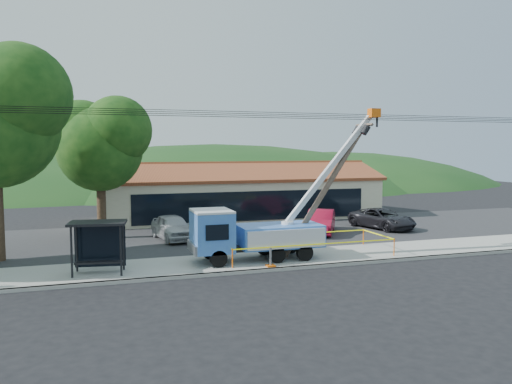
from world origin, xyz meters
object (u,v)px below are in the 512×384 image
object	(u,v)px
leaning_pole	(333,177)
car_silver	(173,241)
car_dark	(382,230)
bus_shelter	(98,235)
utility_truck	(254,232)
car_red	(321,235)

from	to	relation	value
leaning_pole	car_silver	world-z (taller)	leaning_pole
car_silver	car_dark	world-z (taller)	car_silver
car_silver	bus_shelter	bearing A→B (deg)	-129.61
utility_truck	car_red	bearing A→B (deg)	43.91
bus_shelter	car_red	distance (m)	15.79
bus_shelter	car_red	xyz separation A→B (m)	(14.12, 6.81, -1.87)
leaning_pole	car_red	distance (m)	8.01
utility_truck	car_red	world-z (taller)	utility_truck
bus_shelter	car_red	world-z (taller)	bus_shelter
bus_shelter	car_silver	distance (m)	8.94
bus_shelter	car_dark	world-z (taller)	bus_shelter
car_silver	car_red	size ratio (longest dim) A/B	0.96
utility_truck	car_red	size ratio (longest dim) A/B	2.11
car_silver	car_red	bearing A→B (deg)	-13.64
car_red	car_dark	bearing A→B (deg)	35.65
car_red	car_dark	xyz separation A→B (m)	(4.99, 0.51, 0.00)
car_silver	car_dark	xyz separation A→B (m)	(14.71, -0.23, 0.00)
bus_shelter	car_dark	size ratio (longest dim) A/B	0.52
car_silver	leaning_pole	bearing A→B (deg)	-53.21
utility_truck	bus_shelter	distance (m)	7.43
leaning_pole	car_red	xyz separation A→B (m)	(2.34, 6.37, -4.26)
utility_truck	car_red	distance (m)	9.44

